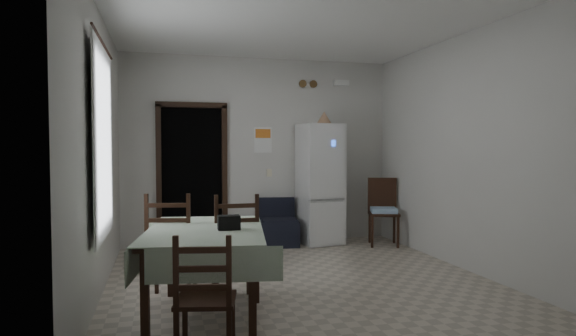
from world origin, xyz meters
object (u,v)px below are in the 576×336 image
Objects in this scene: corner_chair at (384,212)px; dining_chair_far_right at (234,246)px; navy_seat at (279,222)px; dining_chair_far_left at (172,246)px; dining_table at (206,273)px; fridge at (320,184)px; dining_chair_near_head at (206,298)px.

corner_chair is 0.97× the size of dining_chair_far_right.
navy_seat is 0.69× the size of corner_chair.
dining_chair_far_left reaches higher than navy_seat.
fridge is at bearing 64.00° from dining_table.
corner_chair is (0.89, -0.40, -0.42)m from fridge.
dining_chair_near_head is (0.20, -1.54, -0.07)m from dining_chair_far_left.
corner_chair is 3.83m from dining_table.
fridge is at bearing -123.32° from dining_chair_far_left.
dining_chair_far_left is at bearing -130.97° from corner_chair.
corner_chair is at bearing 49.45° from dining_table.
dining_chair_far_right reaches higher than navy_seat.
dining_chair_far_left is at bearing -10.68° from dining_chair_far_right.
navy_seat is at bearing 172.62° from fridge.
navy_seat is 2.81m from dining_chair_far_left.
fridge is 1.06m from corner_chair.
dining_table is (-2.92, -2.48, -0.12)m from corner_chair.
dining_chair_far_right is at bearing 64.85° from dining_table.
fridge is 1.75× the size of dining_chair_far_left.
dining_table is 1.44× the size of dining_chair_far_right.
fridge reaches higher than navy_seat.
dining_chair_near_head is (-0.08, -0.93, 0.07)m from dining_table.
dining_table is at bearing -107.39° from navy_seat.
fridge is at bearing -123.92° from dining_chair_far_right.
dining_chair_far_right is at bearing -132.67° from fridge.
dining_chair_far_left is (-0.28, 0.61, 0.14)m from dining_table.
dining_chair_far_right is (-1.70, -2.40, -0.40)m from fridge.
corner_chair is (1.55, -0.40, 0.16)m from navy_seat.
fridge reaches higher than dining_chair_far_left.
dining_chair_far_right is (-1.04, -2.40, 0.17)m from navy_seat.
dining_chair_far_left is at bearing -117.86° from navy_seat.
fridge is 2.62× the size of navy_seat.
navy_seat is at bearing -175.91° from corner_chair.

